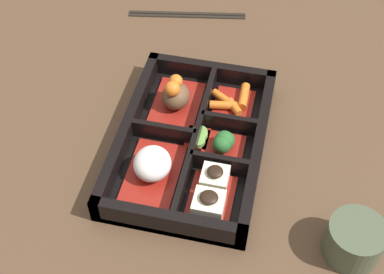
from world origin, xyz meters
TOP-DOWN VIEW (x-y plane):
  - ground_plane at (0.00, 0.00)m, footprint 3.00×3.00m
  - bento_base at (0.00, 0.00)m, footprint 0.29×0.20m
  - bento_rim at (-0.00, -0.00)m, footprint 0.29×0.20m
  - bowl_rice at (-0.07, 0.04)m, footprint 0.11×0.07m
  - bowl_stew at (0.06, 0.04)m, footprint 0.11×0.07m
  - bowl_tofu at (-0.08, -0.04)m, footprint 0.08×0.06m
  - bowl_greens at (0.00, -0.05)m, footprint 0.05×0.06m
  - bowl_carrots at (0.08, -0.04)m, footprint 0.07×0.07m
  - bowl_pickles at (0.01, -0.01)m, footprint 0.04×0.03m
  - tea_cup at (-0.12, -0.23)m, footprint 0.07×0.07m
  - chopsticks at (0.30, 0.08)m, footprint 0.05×0.21m

SIDE VIEW (x-z plane):
  - ground_plane at x=0.00m, z-range 0.00..0.00m
  - chopsticks at x=0.30m, z-range 0.00..0.01m
  - bento_base at x=0.00m, z-range 0.00..0.01m
  - bowl_pickles at x=0.01m, z-range 0.01..0.02m
  - bowl_carrots at x=0.08m, z-range 0.01..0.03m
  - bento_rim at x=0.00m, z-range 0.00..0.04m
  - bowl_tofu at x=-0.08m, z-range 0.01..0.04m
  - bowl_greens at x=0.00m, z-range 0.01..0.04m
  - tea_cup at x=-0.12m, z-range 0.00..0.05m
  - bowl_rice at x=-0.07m, z-range 0.01..0.05m
  - bowl_stew at x=0.06m, z-range 0.00..0.06m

